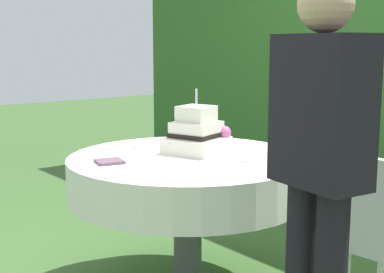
{
  "coord_description": "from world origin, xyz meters",
  "views": [
    {
      "loc": [
        2.23,
        -1.8,
        1.36
      ],
      "look_at": [
        -0.02,
        0.05,
        0.87
      ],
      "focal_mm": 51.02,
      "sensor_mm": 36.0,
      "label": 1
    }
  ],
  "objects": [
    {
      "name": "serving_plate_near",
      "position": [
        -0.39,
        -0.03,
        0.77
      ],
      "size": [
        0.13,
        0.13,
        0.01
      ],
      "primitive_type": "cylinder",
      "color": "white",
      "rests_on": "cake_table"
    },
    {
      "name": "standing_person",
      "position": [
        1.02,
        -0.2,
        0.93
      ],
      "size": [
        0.39,
        0.25,
        1.6
      ],
      "color": "black",
      "rests_on": "ground_plane"
    },
    {
      "name": "serving_plate_far",
      "position": [
        0.27,
        0.18,
        0.77
      ],
      "size": [
        0.14,
        0.14,
        0.01
      ],
      "primitive_type": "cylinder",
      "color": "white",
      "rests_on": "cake_table"
    },
    {
      "name": "cake_table",
      "position": [
        0.0,
        0.0,
        0.65
      ],
      "size": [
        1.29,
        1.29,
        0.77
      ],
      "color": "#4C4C51",
      "rests_on": "ground_plane"
    },
    {
      "name": "wedding_cake",
      "position": [
        -0.04,
        0.1,
        0.87
      ],
      "size": [
        0.36,
        0.36,
        0.36
      ],
      "color": "silver",
      "rests_on": "cake_table"
    },
    {
      "name": "napkin_stack",
      "position": [
        -0.12,
        -0.41,
        0.78
      ],
      "size": [
        0.16,
        0.16,
        0.01
      ],
      "primitive_type": "cube",
      "rotation": [
        0.0,
        0.0,
        -0.25
      ],
      "color": "#6B4C60",
      "rests_on": "cake_table"
    }
  ]
}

